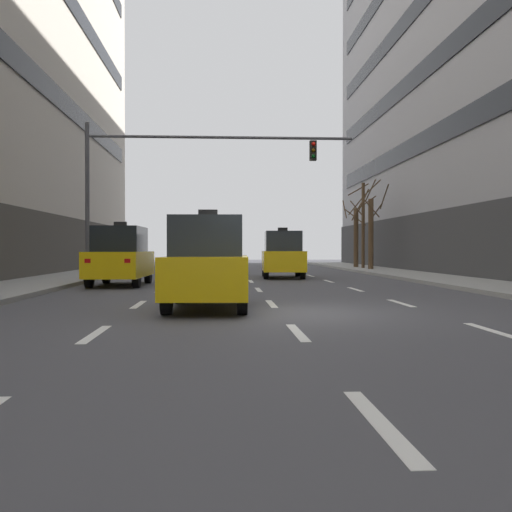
{
  "coord_description": "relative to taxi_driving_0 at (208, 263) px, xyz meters",
  "views": [
    {
      "loc": [
        -1.22,
        -12.55,
        1.34
      ],
      "look_at": [
        0.11,
        10.28,
        1.06
      ],
      "focal_mm": 42.4,
      "sensor_mm": 36.0,
      "label": 1
    }
  ],
  "objects": [
    {
      "name": "lane_stripe_l3_s5",
      "position": [
        4.69,
        6.06,
        -1.01
      ],
      "size": [
        0.16,
        2.0,
        0.01
      ],
      "primitive_type": "cube",
      "color": "silver",
      "rests_on": "ground"
    },
    {
      "name": "lane_stripe_l2_s3",
      "position": [
        1.51,
        -3.94,
        -1.01
      ],
      "size": [
        0.16,
        2.0,
        0.01
      ],
      "primitive_type": "cube",
      "color": "silver",
      "rests_on": "ground"
    },
    {
      "name": "lane_stripe_l1_s7",
      "position": [
        -1.68,
        16.06,
        -1.01
      ],
      "size": [
        0.16,
        2.0,
        0.01
      ],
      "primitive_type": "cube",
      "color": "silver",
      "rests_on": "ground"
    },
    {
      "name": "lane_stripe_l2_s9",
      "position": [
        1.51,
        26.06,
        -1.01
      ],
      "size": [
        0.16,
        2.0,
        0.01
      ],
      "primitive_type": "cube",
      "color": "silver",
      "rests_on": "ground"
    },
    {
      "name": "lane_stripe_l2_s7",
      "position": [
        1.51,
        16.06,
        -1.01
      ],
      "size": [
        0.16,
        2.0,
        0.01
      ],
      "primitive_type": "cube",
      "color": "silver",
      "rests_on": "ground"
    },
    {
      "name": "lane_stripe_l1_s5",
      "position": [
        -1.68,
        6.06,
        -1.01
      ],
      "size": [
        0.16,
        2.0,
        0.01
      ],
      "primitive_type": "cube",
      "color": "silver",
      "rests_on": "ground"
    },
    {
      "name": "lane_stripe_l1_s9",
      "position": [
        -1.68,
        26.06,
        -1.01
      ],
      "size": [
        0.16,
        2.0,
        0.01
      ],
      "primitive_type": "cube",
      "color": "silver",
      "rests_on": "ground"
    },
    {
      "name": "lane_stripe_l3_s8",
      "position": [
        4.69,
        21.06,
        -1.01
      ],
      "size": [
        0.16,
        2.0,
        0.01
      ],
      "primitive_type": "cube",
      "color": "silver",
      "rests_on": "ground"
    },
    {
      "name": "lane_stripe_l2_s6",
      "position": [
        1.51,
        11.06,
        -1.01
      ],
      "size": [
        0.16,
        2.0,
        0.01
      ],
      "primitive_type": "cube",
      "color": "silver",
      "rests_on": "ground"
    },
    {
      "name": "taxi_driving_3",
      "position": [
        -3.35,
        8.63,
        0.05
      ],
      "size": [
        1.95,
        4.45,
        2.31
      ],
      "color": "black",
      "rests_on": "ground"
    },
    {
      "name": "taxi_driving_0",
      "position": [
        0.0,
        0.0,
        0.0
      ],
      "size": [
        1.9,
        4.26,
        2.2
      ],
      "color": "black",
      "rests_on": "ground"
    },
    {
      "name": "lane_stripe_l2_s8",
      "position": [
        1.51,
        21.06,
        -1.01
      ],
      "size": [
        0.16,
        2.0,
        0.01
      ],
      "primitive_type": "cube",
      "color": "silver",
      "rests_on": "ground"
    },
    {
      "name": "lane_stripe_l1_s4",
      "position": [
        -1.68,
        1.06,
        -1.01
      ],
      "size": [
        0.16,
        2.0,
        0.01
      ],
      "primitive_type": "cube",
      "color": "silver",
      "rests_on": "ground"
    },
    {
      "name": "lane_stripe_l1_s8",
      "position": [
        -1.68,
        21.06,
        -1.01
      ],
      "size": [
        0.16,
        2.0,
        0.01
      ],
      "primitive_type": "cube",
      "color": "silver",
      "rests_on": "ground"
    },
    {
      "name": "lane_stripe_l3_s6",
      "position": [
        4.69,
        11.06,
        -1.01
      ],
      "size": [
        0.16,
        2.0,
        0.01
      ],
      "primitive_type": "cube",
      "color": "silver",
      "rests_on": "ground"
    },
    {
      "name": "traffic_signal_0",
      "position": [
        -1.71,
        12.0,
        3.66
      ],
      "size": [
        11.22,
        0.35,
        6.44
      ],
      "color": "#4C4C51",
      "rests_on": "sidewalk_left"
    },
    {
      "name": "lane_stripe_l2_s2",
      "position": [
        1.51,
        -8.94,
        -1.01
      ],
      "size": [
        0.16,
        2.0,
        0.01
      ],
      "primitive_type": "cube",
      "color": "silver",
      "rests_on": "ground"
    },
    {
      "name": "lane_stripe_l2_s4",
      "position": [
        1.51,
        1.06,
        -1.01
      ],
      "size": [
        0.16,
        2.0,
        0.01
      ],
      "primitive_type": "cube",
      "color": "silver",
      "rests_on": "ground"
    },
    {
      "name": "street_tree_0",
      "position": [
        9.09,
        25.53,
        1.18
      ],
      "size": [
        1.47,
        1.71,
        4.63
      ],
      "color": "#4C3823",
      "rests_on": "sidewalk_right"
    },
    {
      "name": "lane_stripe_l3_s10",
      "position": [
        4.69,
        31.06,
        -1.01
      ],
      "size": [
        0.16,
        2.0,
        0.01
      ],
      "primitive_type": "cube",
      "color": "silver",
      "rests_on": "ground"
    },
    {
      "name": "lane_stripe_l3_s3",
      "position": [
        4.69,
        -3.94,
        -1.01
      ],
      "size": [
        0.16,
        2.0,
        0.01
      ],
      "primitive_type": "cube",
      "color": "silver",
      "rests_on": "ground"
    },
    {
      "name": "lane_stripe_l2_s5",
      "position": [
        1.51,
        6.06,
        -1.01
      ],
      "size": [
        0.16,
        2.0,
        0.01
      ],
      "primitive_type": "cube",
      "color": "silver",
      "rests_on": "ground"
    },
    {
      "name": "street_tree_1",
      "position": [
        9.11,
        21.65,
        1.36
      ],
      "size": [
        2.09,
        2.03,
        4.94
      ],
      "color": "#4C3823",
      "rests_on": "sidewalk_right"
    },
    {
      "name": "lane_stripe_l3_s4",
      "position": [
        4.69,
        1.06,
        -1.01
      ],
      "size": [
        0.16,
        2.0,
        0.01
      ],
      "primitive_type": "cube",
      "color": "silver",
      "rests_on": "ground"
    },
    {
      "name": "taxi_driving_2",
      "position": [
        3.12,
        14.08,
        0.05
      ],
      "size": [
        2.03,
        4.47,
        2.3
      ],
      "color": "black",
      "rests_on": "ground"
    },
    {
      "name": "lane_stripe_l3_s7",
      "position": [
        4.69,
        16.06,
        -1.01
      ],
      "size": [
        0.16,
        2.0,
        0.01
      ],
      "primitive_type": "cube",
      "color": "silver",
      "rests_on": "ground"
    },
    {
      "name": "lane_stripe_l2_s10",
      "position": [
        1.51,
        31.06,
        -1.01
      ],
      "size": [
        0.16,
        2.0,
        0.01
      ],
      "primitive_type": "cube",
      "color": "silver",
      "rests_on": "ground"
    },
    {
      "name": "ground_plane",
      "position": [
        1.51,
        -0.94,
        -1.01
      ],
      "size": [
        120.0,
        120.0,
        0.0
      ],
      "primitive_type": "plane",
      "color": "#424247"
    },
    {
      "name": "lane_stripe_l1_s3",
      "position": [
        -1.68,
        -3.94,
        -1.01
      ],
      "size": [
        0.16,
        2.0,
        0.01
      ],
      "primitive_type": "cube",
      "color": "silver",
      "rests_on": "ground"
    },
    {
      "name": "street_tree_2",
      "position": [
        9.15,
        23.62,
        2.03
      ],
      "size": [
        1.91,
        1.38,
        5.48
      ],
      "color": "#4C3823",
      "rests_on": "sidewalk_right"
    },
    {
      "name": "lane_stripe_l1_s6",
      "position": [
        -1.68,
        11.06,
        -1.01
      ],
      "size": [
        0.16,
        2.0,
        0.01
      ],
      "primitive_type": "cube",
      "color": "silver",
      "rests_on": "ground"
    },
    {
      "name": "lane_stripe_l1_s10",
      "position": [
        -1.68,
        31.06,
        -1.01
      ],
      "size": [
        0.16,
        2.0,
        0.01
      ],
      "primitive_type": "cube",
      "color": "silver",
      "rests_on": "ground"
    },
    {
      "name": "car_driving_1",
      "position": [
        -0.13,
        15.94,
        0.0
      ],
      "size": [
        1.79,
        4.23,
        2.04
      ],
      "color": "black",
      "rests_on": "ground"
    },
    {
      "name": "lane_stripe_l3_s9",
      "position": [
        4.69,
        26.06,
        -1.01
      ],
      "size": [
        0.16,
        2.0,
        0.01
      ],
      "primitive_type": "cube",
      "color": "silver",
      "rests_on": "ground"
    }
  ]
}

